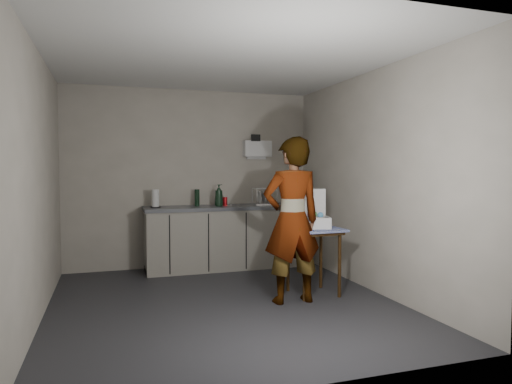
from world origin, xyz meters
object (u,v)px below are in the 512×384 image
object	(u,v)px
paper_towel	(156,199)
bakery_box	(315,219)
soap_bottle	(219,195)
side_table	(313,236)
dish_rack	(264,201)
dark_bottle	(197,198)
kitchen_counter	(223,239)
soda_can	(225,201)
standing_man	(292,220)

from	to	relation	value
paper_towel	bakery_box	size ratio (longest dim) A/B	0.57
soap_bottle	paper_towel	distance (m)	0.89
side_table	dish_rack	xyz separation A→B (m)	(-0.01, 1.71, 0.30)
soap_bottle	bakery_box	world-z (taller)	soap_bottle
dark_bottle	kitchen_counter	bearing A→B (deg)	-11.52
soda_can	dark_bottle	size ratio (longest dim) A/B	0.52
side_table	bakery_box	world-z (taller)	bakery_box
kitchen_counter	soda_can	xyz separation A→B (m)	(0.04, 0.01, 0.55)
dark_bottle	paper_towel	distance (m)	0.60
dark_bottle	paper_towel	xyz separation A→B (m)	(-0.59, -0.09, -0.00)
paper_towel	bakery_box	distance (m)	2.31
side_table	standing_man	world-z (taller)	standing_man
dish_rack	soap_bottle	bearing A→B (deg)	-171.22
kitchen_counter	side_table	size ratio (longest dim) A/B	2.91
soda_can	bakery_box	size ratio (longest dim) A/B	0.28
dish_rack	bakery_box	distance (m)	1.69
soda_can	bakery_box	world-z (taller)	bakery_box
kitchen_counter	dish_rack	distance (m)	0.85
side_table	bakery_box	xyz separation A→B (m)	(0.03, 0.02, 0.20)
paper_towel	standing_man	bearing A→B (deg)	-55.94
bakery_box	dish_rack	bearing A→B (deg)	104.77
dish_rack	bakery_box	bearing A→B (deg)	-88.85
kitchen_counter	dark_bottle	xyz separation A→B (m)	(-0.36, 0.07, 0.60)
side_table	soap_bottle	world-z (taller)	soap_bottle
side_table	dish_rack	distance (m)	1.74
paper_towel	dish_rack	world-z (taller)	paper_towel
standing_man	dish_rack	world-z (taller)	standing_man
side_table	paper_towel	bearing A→B (deg)	132.21
dark_bottle	bakery_box	world-z (taller)	bakery_box
soda_can	dish_rack	xyz separation A→B (m)	(0.62, 0.05, -0.01)
kitchen_counter	paper_towel	xyz separation A→B (m)	(-0.95, -0.02, 0.60)
kitchen_counter	side_table	bearing A→B (deg)	-68.22
soap_bottle	soda_can	size ratio (longest dim) A/B	2.52
dish_rack	bakery_box	world-z (taller)	bakery_box
standing_man	soda_can	bearing A→B (deg)	-83.11
soap_bottle	dish_rack	xyz separation A→B (m)	(0.72, 0.11, -0.10)
kitchen_counter	bakery_box	size ratio (longest dim) A/B	5.09
side_table	standing_man	size ratio (longest dim) A/B	0.43
standing_man	dish_rack	size ratio (longest dim) A/B	5.09
standing_man	bakery_box	size ratio (longest dim) A/B	4.06
kitchen_counter	bakery_box	distance (m)	1.83
paper_towel	dish_rack	bearing A→B (deg)	2.49
dish_rack	side_table	bearing A→B (deg)	-89.77
soap_bottle	soda_can	xyz separation A→B (m)	(0.11, 0.06, -0.09)
kitchen_counter	dark_bottle	world-z (taller)	dark_bottle
side_table	bakery_box	bearing A→B (deg)	37.69
kitchen_counter	paper_towel	distance (m)	1.13
kitchen_counter	bakery_box	bearing A→B (deg)	-67.15
paper_towel	dish_rack	size ratio (longest dim) A/B	0.71
standing_man	soda_can	xyz separation A→B (m)	(-0.27, 1.89, 0.08)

